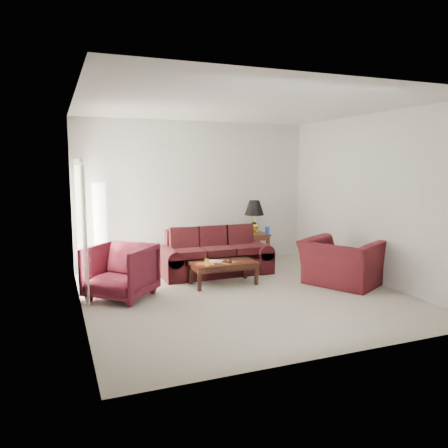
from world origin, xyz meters
The scene contains 19 objects.
floor centered at (0.00, 0.00, 0.00)m, with size 5.00×5.00×0.00m, color beige.
blinds centered at (-2.42, 1.30, 1.08)m, with size 0.10×2.00×2.16m, color silver.
sofa centered at (0.05, 1.40, 0.43)m, with size 2.11×0.91×0.86m, color black, non-canonical shape.
throw_pillow centered at (-0.46, 2.07, 0.67)m, with size 0.37×0.11×0.37m, color black.
end_table centered at (1.17, 2.10, 0.32)m, with size 0.58×0.58×0.63m, color #461F18, non-canonical shape.
table_lamp centered at (1.21, 2.15, 0.98)m, with size 0.42×0.42×0.70m, color gold, non-canonical shape.
clock centered at (0.99, 1.98, 0.71)m, with size 0.15×0.05×0.15m, color silver.
blue_canister centered at (1.41, 1.90, 0.71)m, with size 0.10×0.10×0.16m, color blue.
picture_frame centered at (1.00, 2.27, 0.72)m, with size 0.14×0.02×0.18m, color silver.
floor_lamp centered at (-2.01, 2.20, 0.89)m, with size 0.29×0.29×1.79m, color white, non-canonical shape.
armchair_left centered at (-1.88, 0.52, 0.43)m, with size 0.92×0.94×0.86m, color #47101C.
armchair_right centered at (1.84, -0.11, 0.40)m, with size 1.23×1.07×0.80m, color #440F15.
coffee_table centered at (-0.08, 0.66, 0.20)m, with size 1.15×0.57×0.40m, color black, non-canonical shape.
magazine_red centered at (-0.44, 0.60, 0.41)m, with size 0.30×0.23×0.02m, color #D34115.
magazine_white centered at (-0.18, 0.75, 0.41)m, with size 0.26×0.20×0.01m, color white.
magazine_orange centered at (-0.02, 0.59, 0.41)m, with size 0.26×0.20×0.02m, color #C75217.
remote_a centered at (-0.07, 0.53, 0.43)m, with size 0.05×0.18×0.02m, color black.
remote_b centered at (0.04, 0.64, 0.43)m, with size 0.05×0.17×0.02m, color black.
yellow_glass centered at (-0.45, 0.50, 0.46)m, with size 0.07×0.07×0.12m, color #CEDA30.
Camera 1 is at (-2.82, -6.32, 2.10)m, focal length 35.00 mm.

